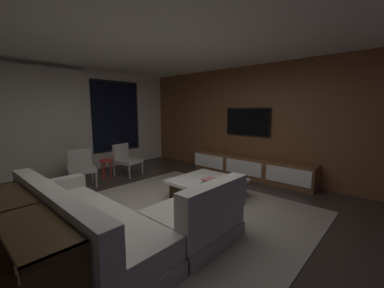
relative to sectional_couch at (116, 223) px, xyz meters
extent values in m
plane|color=#332B26|center=(0.93, 0.19, -0.29)|extent=(9.20, 9.20, 0.00)
cube|color=silver|center=(0.93, 3.85, 1.06)|extent=(6.60, 0.12, 2.70)
cube|color=black|center=(2.23, 3.78, 1.16)|extent=(1.52, 0.02, 2.02)
cube|color=black|center=(2.23, 3.77, 1.16)|extent=(1.40, 0.03, 1.90)
cube|color=beige|center=(0.38, 3.67, 1.01)|extent=(2.10, 0.12, 2.60)
cube|color=brown|center=(3.99, 0.19, 1.06)|extent=(0.12, 7.80, 2.70)
plane|color=silver|center=(0.93, 0.19, 2.41)|extent=(8.20, 8.20, 0.00)
cube|color=gray|center=(1.28, 0.09, -0.28)|extent=(3.20, 3.80, 0.01)
cube|color=gray|center=(-0.24, 0.23, -0.20)|extent=(0.90, 2.50, 0.18)
cube|color=#B2ADA3|center=(-0.24, 0.23, 0.01)|extent=(0.86, 2.42, 0.24)
cube|color=#B2ADA3|center=(-0.59, 0.23, 0.33)|extent=(0.20, 2.50, 0.40)
cube|color=#B2ADA3|center=(-0.24, 1.38, 0.22)|extent=(0.90, 0.20, 0.18)
cube|color=gray|center=(0.74, -0.57, -0.20)|extent=(1.10, 0.90, 0.18)
cube|color=#B2ADA3|center=(0.74, -0.57, 0.01)|extent=(1.07, 0.86, 0.24)
cube|color=#B2ADA3|center=(0.74, -0.92, 0.33)|extent=(1.10, 0.20, 0.40)
cube|color=beige|center=(-0.47, 0.78, 0.29)|extent=(0.10, 0.36, 0.36)
cube|color=#B2A893|center=(-0.47, -0.07, 0.29)|extent=(0.10, 0.36, 0.36)
cube|color=#362412|center=(1.96, 0.17, -0.14)|extent=(1.00, 1.00, 0.30)
cube|color=white|center=(1.96, 0.17, 0.04)|extent=(1.16, 1.16, 0.06)
cube|color=#77A96B|center=(1.80, -0.02, 0.08)|extent=(0.29, 0.22, 0.03)
cube|color=#C4D05D|center=(1.83, 0.00, 0.11)|extent=(0.22, 0.15, 0.03)
cube|color=#B9626B|center=(1.82, 0.00, 0.14)|extent=(0.24, 0.18, 0.03)
cylinder|color=#B2ADA0|center=(2.15, 2.44, -0.11)|extent=(0.04, 0.04, 0.36)
cylinder|color=#B2ADA0|center=(1.69, 2.32, -0.11)|extent=(0.04, 0.04, 0.36)
cylinder|color=#B2ADA0|center=(2.02, 2.93, -0.11)|extent=(0.04, 0.04, 0.36)
cylinder|color=#B2ADA0|center=(1.56, 2.80, -0.11)|extent=(0.04, 0.04, 0.36)
cube|color=#B2ADA3|center=(1.86, 2.62, 0.07)|extent=(0.66, 0.68, 0.08)
cube|color=#B2ADA3|center=(1.79, 2.86, 0.30)|extent=(0.49, 0.20, 0.38)
cylinder|color=#B2ADA0|center=(0.87, 2.33, -0.11)|extent=(0.04, 0.04, 0.36)
cylinder|color=#B2ADA0|center=(0.41, 2.46, -0.11)|extent=(0.04, 0.04, 0.36)
cylinder|color=#B2ADA0|center=(1.01, 2.81, -0.11)|extent=(0.04, 0.04, 0.36)
cylinder|color=#B2ADA0|center=(0.54, 2.94, -0.11)|extent=(0.04, 0.04, 0.36)
cube|color=#B2ADA3|center=(0.71, 2.64, 0.07)|extent=(0.67, 0.68, 0.08)
cube|color=#B2ADA3|center=(0.77, 2.87, 0.30)|extent=(0.49, 0.21, 0.38)
cylinder|color=red|center=(1.23, 2.74, -0.06)|extent=(0.03, 0.03, 0.46)
cylinder|color=red|center=(1.43, 2.74, -0.06)|extent=(0.03, 0.03, 0.46)
cylinder|color=red|center=(1.33, 2.84, -0.06)|extent=(0.03, 0.03, 0.46)
cylinder|color=red|center=(1.33, 2.74, 0.16)|extent=(0.32, 0.32, 0.02)
cube|color=brown|center=(3.71, 0.29, -0.03)|extent=(0.44, 3.10, 0.52)
cube|color=white|center=(3.48, -0.76, 0.00)|extent=(0.02, 0.93, 0.33)
cube|color=white|center=(3.48, 0.29, 0.00)|extent=(0.02, 0.93, 0.33)
cube|color=white|center=(3.48, 1.33, 0.00)|extent=(0.02, 0.93, 0.33)
cube|color=black|center=(3.66, -0.57, -0.17)|extent=(0.33, 0.68, 0.19)
cube|color=#8CA890|center=(3.66, -0.83, -0.19)|extent=(0.03, 0.04, 0.16)
cube|color=slate|center=(3.66, -0.74, -0.18)|extent=(0.03, 0.04, 0.18)
cube|color=#7883D4|center=(3.66, -0.65, -0.19)|extent=(0.03, 0.04, 0.16)
cube|color=#6848A5|center=(3.66, -0.57, -0.18)|extent=(0.03, 0.04, 0.17)
cube|color=#588A49|center=(3.66, -0.48, -0.17)|extent=(0.03, 0.04, 0.19)
cube|color=#A24744|center=(3.66, -0.39, -0.19)|extent=(0.03, 0.04, 0.16)
cube|color=purple|center=(3.66, -0.31, -0.17)|extent=(0.03, 0.04, 0.19)
cube|color=black|center=(3.88, 0.44, 1.06)|extent=(0.04, 1.18, 0.68)
cube|color=black|center=(3.88, 0.44, 1.06)|extent=(0.05, 1.14, 0.64)
cube|color=#362412|center=(-0.91, 0.13, 0.43)|extent=(0.40, 2.10, 0.04)
cube|color=#362412|center=(-0.91, 0.13, -0.15)|extent=(0.38, 2.04, 0.03)
cube|color=#362412|center=(-0.91, 1.16, 0.08)|extent=(0.40, 0.04, 0.74)
cube|color=#362412|center=(-0.91, 0.13, 0.08)|extent=(0.38, 0.03, 0.74)
cube|color=white|center=(-0.91, -0.34, -0.02)|extent=(0.18, 0.04, 0.24)
cube|color=silver|center=(-0.92, -0.15, -0.02)|extent=(0.18, 0.04, 0.23)
cube|color=white|center=(-0.91, 0.04, -0.01)|extent=(0.18, 0.04, 0.25)
cube|color=silver|center=(-0.92, 0.22, -0.01)|extent=(0.18, 0.04, 0.25)
cube|color=white|center=(-0.91, 0.41, -0.01)|extent=(0.18, 0.04, 0.25)
cube|color=silver|center=(-0.92, 0.60, -0.01)|extent=(0.18, 0.04, 0.25)
cube|color=silver|center=(-0.92, 0.79, -0.02)|extent=(0.18, 0.04, 0.24)
cube|color=white|center=(-0.92, 0.98, -0.01)|extent=(0.18, 0.04, 0.26)
camera|label=1|loc=(-1.36, -2.47, 1.36)|focal=22.03mm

